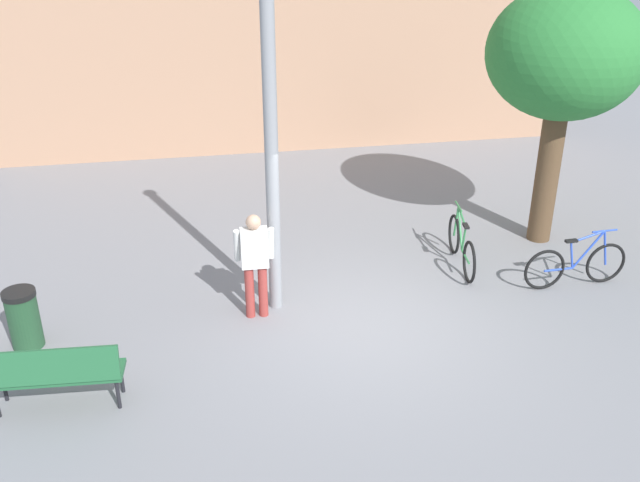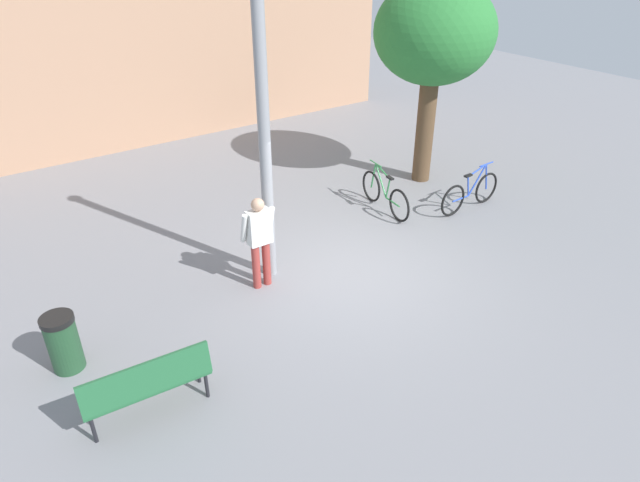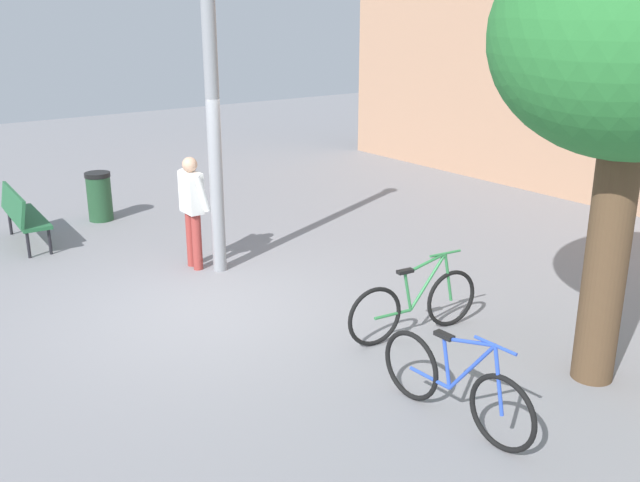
{
  "view_description": "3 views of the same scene",
  "coord_description": "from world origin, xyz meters",
  "px_view_note": "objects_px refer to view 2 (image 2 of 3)",
  "views": [
    {
      "loc": [
        -2.34,
        -8.52,
        5.61
      ],
      "look_at": [
        -0.45,
        1.44,
        0.78
      ],
      "focal_mm": 39.14,
      "sensor_mm": 36.0,
      "label": 1
    },
    {
      "loc": [
        -5.37,
        -6.51,
        5.52
      ],
      "look_at": [
        -0.53,
        0.38,
        0.65
      ],
      "focal_mm": 31.18,
      "sensor_mm": 36.0,
      "label": 2
    },
    {
      "loc": [
        7.54,
        -3.87,
        3.68
      ],
      "look_at": [
        0.44,
        1.44,
        0.78
      ],
      "focal_mm": 40.03,
      "sensor_mm": 36.0,
      "label": 3
    }
  ],
  "objects_px": {
    "park_bench": "(147,383)",
    "bicycle_blue": "(470,193)",
    "lamppost": "(264,131)",
    "trash_bin": "(63,343)",
    "plaza_tree": "(434,35)",
    "bicycle_green": "(385,194)",
    "person_by_lamppost": "(260,237)"
  },
  "relations": [
    {
      "from": "park_bench",
      "to": "bicycle_blue",
      "type": "xyz_separation_m",
      "value": [
        7.84,
        1.7,
        -0.16
      ]
    },
    {
      "from": "lamppost",
      "to": "park_bench",
      "type": "relative_size",
      "value": 3.1
    },
    {
      "from": "trash_bin",
      "to": "plaza_tree",
      "type": "bearing_deg",
      "value": 12.71
    },
    {
      "from": "park_bench",
      "to": "bicycle_green",
      "type": "distance_m",
      "value": 6.83
    },
    {
      "from": "person_by_lamppost",
      "to": "trash_bin",
      "type": "distance_m",
      "value": 3.33
    },
    {
      "from": "bicycle_green",
      "to": "plaza_tree",
      "type": "bearing_deg",
      "value": 22.76
    },
    {
      "from": "lamppost",
      "to": "bicycle_blue",
      "type": "relative_size",
      "value": 2.79
    },
    {
      "from": "lamppost",
      "to": "park_bench",
      "type": "xyz_separation_m",
      "value": [
        -2.95,
        -1.97,
        -2.11
      ]
    },
    {
      "from": "person_by_lamppost",
      "to": "trash_bin",
      "type": "xyz_separation_m",
      "value": [
        -3.28,
        -0.21,
        -0.52
      ]
    },
    {
      "from": "plaza_tree",
      "to": "bicycle_green",
      "type": "relative_size",
      "value": 2.54
    },
    {
      "from": "lamppost",
      "to": "person_by_lamppost",
      "type": "bearing_deg",
      "value": -143.71
    },
    {
      "from": "park_bench",
      "to": "plaza_tree",
      "type": "bearing_deg",
      "value": 23.34
    },
    {
      "from": "person_by_lamppost",
      "to": "bicycle_blue",
      "type": "bearing_deg",
      "value": -0.38
    },
    {
      "from": "person_by_lamppost",
      "to": "plaza_tree",
      "type": "height_order",
      "value": "plaza_tree"
    },
    {
      "from": "lamppost",
      "to": "plaza_tree",
      "type": "height_order",
      "value": "lamppost"
    },
    {
      "from": "person_by_lamppost",
      "to": "bicycle_green",
      "type": "height_order",
      "value": "person_by_lamppost"
    },
    {
      "from": "plaza_tree",
      "to": "trash_bin",
      "type": "xyz_separation_m",
      "value": [
        -8.77,
        -1.98,
        -2.94
      ]
    },
    {
      "from": "lamppost",
      "to": "park_bench",
      "type": "bearing_deg",
      "value": -146.19
    },
    {
      "from": "person_by_lamppost",
      "to": "park_bench",
      "type": "xyz_separation_m",
      "value": [
        -2.63,
        -1.74,
        -0.42
      ]
    },
    {
      "from": "person_by_lamppost",
      "to": "bicycle_blue",
      "type": "relative_size",
      "value": 0.92
    },
    {
      "from": "bicycle_blue",
      "to": "lamppost",
      "type": "bearing_deg",
      "value": 176.85
    },
    {
      "from": "lamppost",
      "to": "bicycle_green",
      "type": "bearing_deg",
      "value": 12.75
    },
    {
      "from": "lamppost",
      "to": "bicycle_blue",
      "type": "distance_m",
      "value": 5.4
    },
    {
      "from": "park_bench",
      "to": "bicycle_green",
      "type": "xyz_separation_m",
      "value": [
        6.27,
        2.73,
        -0.16
      ]
    },
    {
      "from": "lamppost",
      "to": "trash_bin",
      "type": "distance_m",
      "value": 4.25
    },
    {
      "from": "park_bench",
      "to": "trash_bin",
      "type": "height_order",
      "value": "park_bench"
    },
    {
      "from": "plaza_tree",
      "to": "trash_bin",
      "type": "height_order",
      "value": "plaza_tree"
    },
    {
      "from": "lamppost",
      "to": "bicycle_blue",
      "type": "height_order",
      "value": "lamppost"
    },
    {
      "from": "person_by_lamppost",
      "to": "bicycle_green",
      "type": "xyz_separation_m",
      "value": [
        3.64,
        0.99,
        -0.58
      ]
    },
    {
      "from": "lamppost",
      "to": "bicycle_green",
      "type": "height_order",
      "value": "lamppost"
    },
    {
      "from": "bicycle_blue",
      "to": "person_by_lamppost",
      "type": "bearing_deg",
      "value": 179.62
    },
    {
      "from": "plaza_tree",
      "to": "bicycle_green",
      "type": "height_order",
      "value": "plaza_tree"
    }
  ]
}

